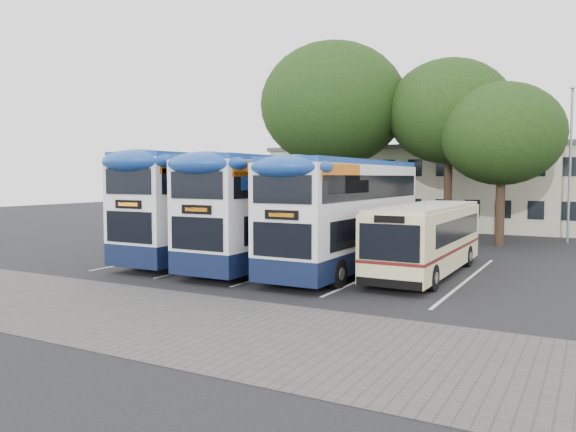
# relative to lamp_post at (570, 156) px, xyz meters

# --- Properties ---
(ground) EXTENTS (120.00, 120.00, 0.00)m
(ground) POSITION_rel_lamp_post_xyz_m (-6.00, -19.97, -5.08)
(ground) COLOR black
(ground) RESTS_ON ground
(paving_strip) EXTENTS (40.00, 6.00, 0.01)m
(paving_strip) POSITION_rel_lamp_post_xyz_m (-8.00, -24.97, -5.08)
(paving_strip) COLOR #595654
(paving_strip) RESTS_ON ground
(bay_lines) EXTENTS (14.12, 11.00, 0.01)m
(bay_lines) POSITION_rel_lamp_post_xyz_m (-9.75, -14.97, -5.08)
(bay_lines) COLOR silver
(bay_lines) RESTS_ON ground
(depot_building) EXTENTS (32.40, 8.40, 6.20)m
(depot_building) POSITION_rel_lamp_post_xyz_m (-6.00, 7.02, -1.93)
(depot_building) COLOR beige
(depot_building) RESTS_ON ground
(lamp_post) EXTENTS (0.25, 1.05, 9.06)m
(lamp_post) POSITION_rel_lamp_post_xyz_m (0.00, 0.00, 0.00)
(lamp_post) COLOR gray
(lamp_post) RESTS_ON ground
(tree_left) EXTENTS (9.57, 9.57, 12.66)m
(tree_left) POSITION_rel_lamp_post_xyz_m (-13.98, -2.38, 3.50)
(tree_left) COLOR black
(tree_left) RESTS_ON ground
(tree_mid) EXTENTS (7.53, 7.53, 11.04)m
(tree_mid) POSITION_rel_lamp_post_xyz_m (-6.65, -1.43, 2.73)
(tree_mid) COLOR black
(tree_mid) RESTS_ON ground
(tree_right) EXTENTS (6.74, 6.74, 9.12)m
(tree_right) POSITION_rel_lamp_post_xyz_m (-3.34, -3.13, 1.15)
(tree_right) COLOR black
(tree_right) RESTS_ON ground
(bus_dd_left) EXTENTS (2.81, 11.60, 4.84)m
(bus_dd_left) POSITION_rel_lamp_post_xyz_m (-14.38, -14.76, -2.42)
(bus_dd_left) COLOR #0F1838
(bus_dd_left) RESTS_ON ground
(bus_dd_mid) EXTENTS (2.73, 11.24, 4.68)m
(bus_dd_mid) POSITION_rel_lamp_post_xyz_m (-10.89, -15.22, -2.50)
(bus_dd_mid) COLOR #0F1838
(bus_dd_mid) RESTS_ON ground
(bus_dd_right) EXTENTS (2.64, 10.87, 4.53)m
(bus_dd_right) POSITION_rel_lamp_post_xyz_m (-7.55, -15.26, -2.59)
(bus_dd_right) COLOR #0F1838
(bus_dd_right) RESTS_ON ground
(bus_single) EXTENTS (2.35, 9.24, 2.75)m
(bus_single) POSITION_rel_lamp_post_xyz_m (-4.43, -14.55, -3.52)
(bus_single) COLOR beige
(bus_single) RESTS_ON ground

